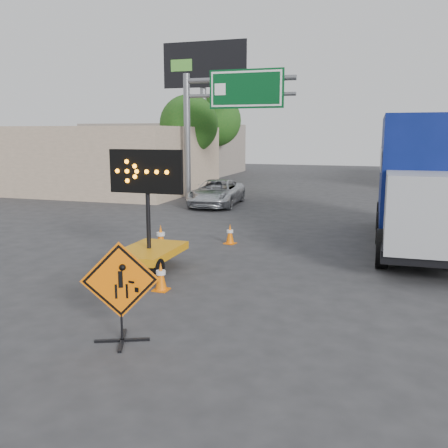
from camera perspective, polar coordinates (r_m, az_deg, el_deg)
The scene contains 14 objects.
ground at distance 9.65m, azimuth -8.67°, elevation -11.91°, with size 100.00×100.00×0.00m, color #2D2D30.
storefront_left_near at distance 33.33m, azimuth -14.99°, elevation 7.21°, with size 14.00×10.00×4.00m, color tan.
storefront_left_far at distance 46.11m, azimuth -6.51°, elevation 8.52°, with size 12.00×10.00×4.40m, color gray.
highway_gantry at distance 27.31m, azimuth -0.19°, elevation 13.38°, with size 6.18×0.38×6.90m.
billboard at distance 36.23m, azimuth -2.24°, elevation 16.25°, with size 6.10×0.54×9.85m.
tree_left_near at distance 32.30m, azimuth -4.03°, elevation 11.28°, with size 3.71×3.71×6.03m.
tree_left_far at distance 40.15m, azimuth -1.03°, elevation 11.74°, with size 4.10×4.10×6.66m.
construction_sign at distance 8.92m, azimuth -11.76°, elevation -7.38°, with size 1.26×0.91×1.81m.
arrow_board at distance 13.45m, azimuth -8.57°, elevation -2.32°, with size 2.04×2.26×3.22m.
pickup_truck at distance 25.32m, azimuth -0.85°, elevation 3.59°, with size 2.16×4.68×1.30m, color silver.
box_truck at distance 17.06m, azimuth 21.98°, elevation 3.73°, with size 2.95×8.82×4.17m.
cone_a at distance 11.80m, azimuth -7.23°, elevation -5.95°, with size 0.35×0.35×0.68m.
cone_b at distance 15.84m, azimuth -7.24°, elevation -1.52°, with size 0.41×0.41×0.80m.
cone_c at distance 16.57m, azimuth 0.69°, elevation -1.14°, with size 0.41×0.41×0.67m.
Camera 1 is at (4.08, -7.95, 3.64)m, focal length 40.00 mm.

